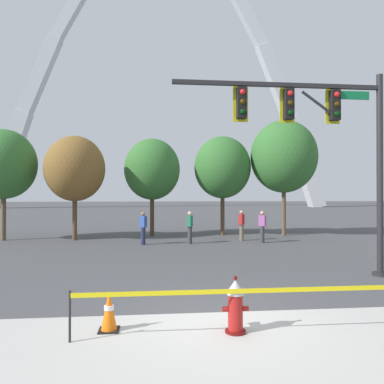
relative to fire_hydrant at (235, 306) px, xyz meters
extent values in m
plane|color=#474749|center=(-0.28, 0.70, -0.47)|extent=(240.00, 240.00, 0.00)
cylinder|color=#5E0F0D|center=(0.00, -0.01, -0.44)|extent=(0.36, 0.36, 0.05)
cylinder|color=maroon|center=(0.00, -0.01, -0.11)|extent=(0.26, 0.26, 0.62)
cylinder|color=#B7B7BC|center=(0.00, -0.01, 0.22)|extent=(0.30, 0.30, 0.04)
cone|color=#B7B7BC|center=(0.00, -0.01, 0.35)|extent=(0.30, 0.30, 0.22)
cylinder|color=#5E0F0D|center=(0.00, -0.01, 0.49)|extent=(0.06, 0.06, 0.06)
cylinder|color=maroon|center=(-0.18, -0.01, -0.04)|extent=(0.10, 0.09, 0.09)
cylinder|color=maroon|center=(0.18, -0.01, -0.04)|extent=(0.10, 0.09, 0.09)
cylinder|color=maroon|center=(0.00, 0.19, -0.14)|extent=(0.13, 0.14, 0.13)
cylinder|color=#5E0F0D|center=(0.00, 0.27, -0.14)|extent=(0.15, 0.03, 0.15)
cylinder|color=#232326|center=(-2.78, -0.16, -0.04)|extent=(0.04, 0.04, 0.85)
cube|color=yellow|center=(0.04, -0.17, 0.30)|extent=(5.64, 0.03, 0.08)
cube|color=black|center=(-2.21, 0.30, -0.45)|extent=(0.36, 0.36, 0.03)
cone|color=orange|center=(-2.21, 0.30, -0.09)|extent=(0.28, 0.28, 0.70)
cylinder|color=white|center=(-2.21, 0.30, -0.05)|extent=(0.17, 0.17, 0.08)
cylinder|color=#232326|center=(5.26, 3.99, 2.53)|extent=(0.18, 0.18, 6.00)
cylinder|color=#232326|center=(5.26, 3.99, -0.42)|extent=(0.44, 0.44, 0.10)
cube|color=#232326|center=(2.16, 3.99, 5.13)|extent=(6.20, 0.12, 0.12)
cylinder|color=#232326|center=(3.40, 3.99, 4.58)|extent=(1.11, 0.08, 0.81)
cube|color=black|center=(3.86, 3.99, 4.58)|extent=(0.26, 0.24, 0.90)
cube|color=gold|center=(3.86, 4.13, 4.58)|extent=(0.44, 0.03, 1.04)
sphere|color=red|center=(3.86, 3.86, 4.86)|extent=(0.16, 0.16, 0.16)
sphere|color=#392706|center=(3.86, 3.86, 4.58)|extent=(0.16, 0.16, 0.16)
sphere|color=black|center=(3.86, 3.86, 4.30)|extent=(0.16, 0.16, 0.16)
cube|color=black|center=(2.46, 3.99, 4.58)|extent=(0.26, 0.24, 0.90)
cube|color=gold|center=(2.46, 4.13, 4.58)|extent=(0.44, 0.03, 1.04)
sphere|color=red|center=(2.46, 3.86, 4.86)|extent=(0.16, 0.16, 0.16)
sphere|color=#392706|center=(2.46, 3.86, 4.58)|extent=(0.16, 0.16, 0.16)
sphere|color=black|center=(2.46, 3.86, 4.30)|extent=(0.16, 0.16, 0.16)
cube|color=black|center=(1.06, 3.99, 4.58)|extent=(0.26, 0.24, 0.90)
cube|color=gold|center=(1.06, 4.13, 4.58)|extent=(0.44, 0.03, 1.04)
sphere|color=red|center=(1.06, 3.86, 4.86)|extent=(0.16, 0.16, 0.16)
sphere|color=#392706|center=(1.06, 3.86, 4.58)|extent=(0.16, 0.16, 0.16)
sphere|color=black|center=(1.06, 3.86, 4.30)|extent=(0.16, 0.16, 0.16)
cube|color=#0F6638|center=(4.46, 3.97, 4.88)|extent=(0.90, 0.04, 0.24)
cube|color=silver|center=(-27.54, 61.61, 8.06)|extent=(7.93, 2.57, 17.94)
cube|color=silver|center=(-22.09, 61.61, 23.42)|extent=(7.62, 2.30, 14.60)
cube|color=silver|center=(-16.64, 61.61, 35.37)|extent=(7.29, 2.03, 11.28)
cube|color=silver|center=(16.08, 61.61, 35.37)|extent=(7.29, 2.03, 11.28)
cube|color=silver|center=(21.53, 61.61, 23.42)|extent=(7.62, 2.30, 14.60)
cube|color=silver|center=(26.98, 61.61, 8.06)|extent=(7.93, 2.57, 17.94)
cylinder|color=brown|center=(-9.38, 13.89, 0.79)|extent=(0.24, 0.24, 2.51)
ellipsoid|color=#336B2D|center=(-9.38, 13.89, 3.56)|extent=(3.35, 3.35, 3.69)
cylinder|color=brown|center=(-5.67, 13.65, 0.72)|extent=(0.24, 0.24, 2.37)
ellipsoid|color=brown|center=(-5.67, 13.65, 3.33)|extent=(3.16, 3.16, 3.48)
cylinder|color=#473323|center=(-1.60, 15.19, 0.75)|extent=(0.24, 0.24, 2.43)
ellipsoid|color=#336B2D|center=(-1.60, 15.19, 3.43)|extent=(3.24, 3.24, 3.57)
cylinder|color=brown|center=(2.59, 15.28, 0.80)|extent=(0.24, 0.24, 2.53)
ellipsoid|color=#336B2D|center=(2.59, 15.28, 3.57)|extent=(3.37, 3.37, 3.70)
cylinder|color=brown|center=(6.12, 14.61, 0.99)|extent=(0.24, 0.24, 2.91)
ellipsoid|color=#336B2D|center=(6.12, 14.61, 4.19)|extent=(3.88, 3.88, 4.27)
cylinder|color=#38383D|center=(0.29, 11.64, -0.05)|extent=(0.22, 0.22, 0.84)
cube|color=#23754C|center=(0.29, 11.64, 0.64)|extent=(0.33, 0.39, 0.54)
sphere|color=beige|center=(0.29, 11.64, 1.02)|extent=(0.20, 0.20, 0.20)
cylinder|color=brown|center=(3.09, 12.53, -0.05)|extent=(0.22, 0.22, 0.84)
cube|color=#B22323|center=(3.09, 12.53, 0.64)|extent=(0.37, 0.39, 0.54)
sphere|color=tan|center=(3.09, 12.53, 1.02)|extent=(0.20, 0.20, 0.20)
cylinder|color=#232847|center=(-1.99, 11.48, -0.05)|extent=(0.22, 0.22, 0.84)
cube|color=#2D4C99|center=(-1.99, 11.48, 0.64)|extent=(0.39, 0.38, 0.54)
sphere|color=#936B4C|center=(-1.99, 11.48, 1.02)|extent=(0.20, 0.20, 0.20)
cylinder|color=#38383D|center=(3.92, 11.56, -0.05)|extent=(0.22, 0.22, 0.84)
cube|color=#995193|center=(3.92, 11.56, 0.64)|extent=(0.39, 0.37, 0.54)
sphere|color=tan|center=(3.92, 11.56, 1.02)|extent=(0.20, 0.20, 0.20)
camera|label=1|loc=(-1.38, -6.30, 1.95)|focal=34.26mm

